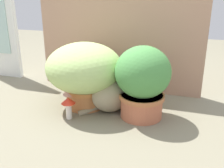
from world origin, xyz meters
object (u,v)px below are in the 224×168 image
grass_planter (84,71)px  mushroom_ornament_pink (71,92)px  cat (114,92)px  mushroom_ornament_red (68,104)px  leafy_planter (142,80)px

grass_planter → mushroom_ornament_pink: size_ratio=2.88×
cat → mushroom_ornament_pink: 0.27m
grass_planter → mushroom_ornament_red: 0.25m
grass_planter → mushroom_ornament_red: (-0.02, -0.20, -0.15)m
grass_planter → cat: grass_planter is taller
grass_planter → mushroom_ornament_red: size_ratio=3.60×
leafy_planter → mushroom_ornament_red: leafy_planter is taller
mushroom_ornament_red → mushroom_ornament_pink: 0.12m
leafy_planter → cat: bearing=170.9°
cat → mushroom_ornament_red: cat is taller
grass_planter → mushroom_ornament_red: bearing=-96.3°
cat → leafy_planter: bearing=-9.1°
grass_planter → leafy_planter: 0.38m
grass_planter → leafy_planter: bearing=-5.5°
leafy_planter → mushroom_ornament_pink: size_ratio=2.58×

